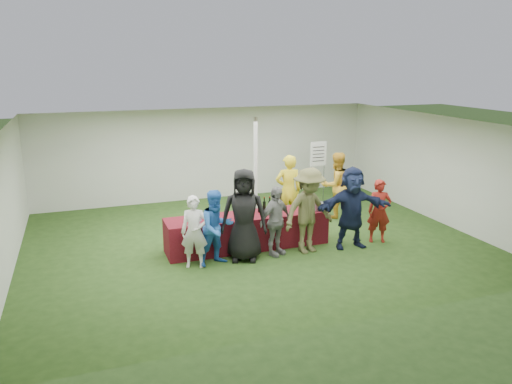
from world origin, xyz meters
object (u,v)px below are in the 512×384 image
object	(u,v)px
dump_bucket	(319,206)
staff_pourer	(288,190)
customer_2	(244,215)
wine_list_sign	(318,159)
customer_1	(217,228)
customer_3	(275,221)
serving_table	(247,231)
customer_0	(194,232)
customer_4	(309,211)
customer_5	(352,208)
customer_6	(379,211)
staff_back	(336,185)

from	to	relation	value
dump_bucket	staff_pourer	distance (m)	1.38
staff_pourer	customer_2	distance (m)	2.51
wine_list_sign	customer_1	world-z (taller)	wine_list_sign
customer_3	serving_table	bearing A→B (deg)	98.42
staff_pourer	customer_0	distance (m)	3.34
serving_table	customer_1	distance (m)	1.19
customer_4	customer_5	world-z (taller)	customer_4
customer_2	customer_5	size ratio (longest dim) A/B	1.06
wine_list_sign	customer_0	size ratio (longest dim) A/B	1.23
serving_table	customer_6	xyz separation A→B (m)	(2.92, -0.66, 0.35)
wine_list_sign	staff_back	distance (m)	1.47
staff_pourer	customer_6	distance (m)	2.33
staff_pourer	customer_3	size ratio (longest dim) A/B	1.20
serving_table	customer_6	bearing A→B (deg)	-12.77
customer_5	customer_6	size ratio (longest dim) A/B	1.25
customer_2	customer_3	world-z (taller)	customer_2
staff_pourer	customer_2	size ratio (longest dim) A/B	0.93
dump_bucket	wine_list_sign	bearing A→B (deg)	64.05
wine_list_sign	customer_0	world-z (taller)	wine_list_sign
staff_back	customer_6	size ratio (longest dim) A/B	1.19
wine_list_sign	customer_5	xyz separation A→B (m)	(-0.91, -3.48, -0.41)
serving_table	staff_back	size ratio (longest dim) A/B	2.08
customer_2	customer_3	bearing A→B (deg)	21.47
dump_bucket	wine_list_sign	distance (m)	3.30
customer_2	customer_4	xyz separation A→B (m)	(1.43, -0.07, -0.03)
customer_5	customer_6	distance (m)	0.80
customer_2	customer_0	bearing A→B (deg)	-158.40
customer_6	customer_3	bearing A→B (deg)	-160.44
staff_back	customer_0	world-z (taller)	staff_back
serving_table	staff_pourer	xyz separation A→B (m)	(1.46, 1.15, 0.52)
customer_2	customer_3	distance (m)	0.73
staff_pourer	customer_5	bearing A→B (deg)	120.14
dump_bucket	customer_4	world-z (taller)	customer_4
serving_table	staff_pourer	world-z (taller)	staff_pourer
customer_0	customer_5	xyz separation A→B (m)	(3.48, -0.10, 0.18)
serving_table	customer_3	distance (m)	0.84
customer_4	customer_1	bearing A→B (deg)	167.62
customer_6	dump_bucket	bearing A→B (deg)	-178.55
customer_2	staff_back	bearing A→B (deg)	52.00
staff_back	wine_list_sign	bearing A→B (deg)	-100.69
staff_back	customer_5	xyz separation A→B (m)	(-0.75, -2.09, 0.04)
wine_list_sign	staff_pourer	world-z (taller)	wine_list_sign
serving_table	customer_4	xyz separation A→B (m)	(1.14, -0.71, 0.55)
staff_pourer	customer_2	bearing A→B (deg)	55.92
customer_2	customer_4	bearing A→B (deg)	17.63
staff_back	customer_3	bearing A→B (deg)	33.99
serving_table	customer_5	world-z (taller)	customer_5
customer_0	customer_3	distance (m)	1.75
customer_5	customer_2	bearing A→B (deg)	-176.45
customer_1	customer_4	distance (m)	2.03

